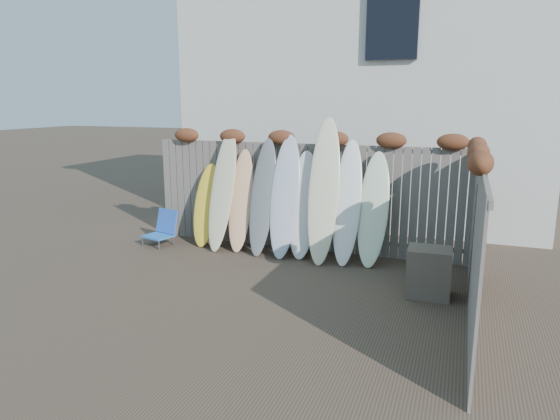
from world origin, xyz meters
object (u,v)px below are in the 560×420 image
(beach_chair, at_px, (163,229))
(lattice_panel, at_px, (478,237))
(surfboard_0, at_px, (206,205))
(wooden_crate, at_px, (429,272))

(beach_chair, height_order, lattice_panel, lattice_panel)
(lattice_panel, distance_m, surfboard_0, 4.97)
(beach_chair, relative_size, surfboard_0, 0.41)
(beach_chair, xyz_separation_m, lattice_panel, (5.72, -0.56, 0.53))
(lattice_panel, xyz_separation_m, surfboard_0, (-4.90, 0.85, -0.05))
(wooden_crate, relative_size, surfboard_0, 0.43)
(wooden_crate, xyz_separation_m, lattice_panel, (0.63, 0.40, 0.49))
(beach_chair, distance_m, lattice_panel, 5.77)
(wooden_crate, bearing_deg, surfboard_0, 163.72)
(wooden_crate, height_order, surfboard_0, surfboard_0)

